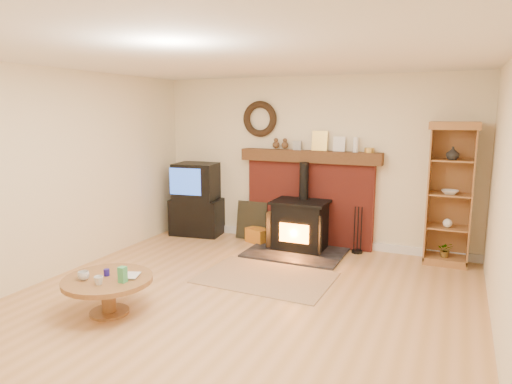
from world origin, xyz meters
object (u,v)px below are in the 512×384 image
at_px(wood_stove, 300,226).
at_px(coffee_table, 108,285).
at_px(tv_unit, 197,200).
at_px(curio_cabinet, 450,194).

distance_m(wood_stove, coffee_table, 3.09).
xyz_separation_m(wood_stove, coffee_table, (-1.09, -2.89, -0.05)).
relative_size(wood_stove, coffee_table, 1.53).
height_order(tv_unit, curio_cabinet, curio_cabinet).
relative_size(tv_unit, coffee_table, 1.33).
xyz_separation_m(curio_cabinet, coffee_table, (-3.13, -3.17, -0.65)).
bearing_deg(curio_cabinet, wood_stove, -172.18).
height_order(wood_stove, curio_cabinet, curio_cabinet).
relative_size(wood_stove, tv_unit, 1.15).
bearing_deg(tv_unit, curio_cabinet, 1.26).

